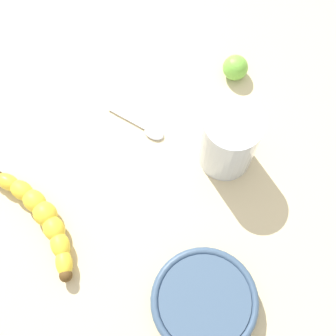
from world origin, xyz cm
name	(u,v)px	position (x,y,z in cm)	size (l,w,h in cm)	color
wooden_tabletop	(120,170)	(0.00, 0.00, 1.50)	(120.00, 120.00, 3.00)	beige
banana	(41,217)	(9.93, -11.35, 4.87)	(17.57, 15.60, 3.73)	yellow
smoothie_glass	(229,142)	(-2.77, 17.89, 9.16)	(8.97, 8.97, 12.86)	silver
ceramic_bowl	(204,302)	(21.65, 14.84, 5.44)	(15.91, 15.91, 4.05)	#3D5675
lime_fruit	(235,68)	(-19.21, 19.45, 5.28)	(4.57, 4.57, 4.57)	#75C142
teaspoon	(151,131)	(-6.72, 4.98, 3.40)	(6.52, 10.58, 0.80)	silver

